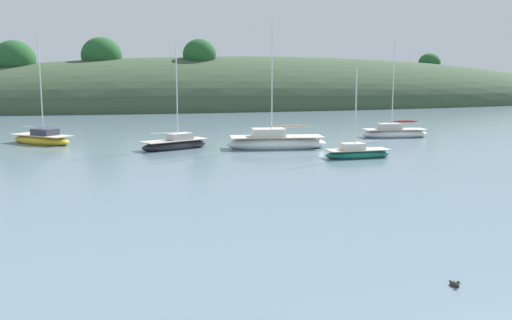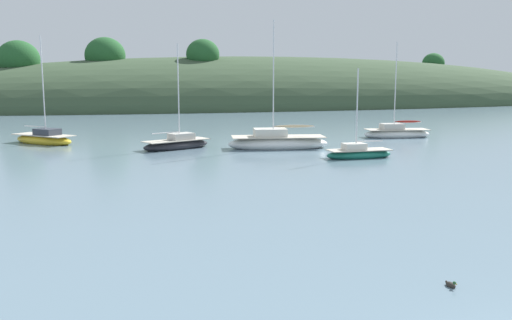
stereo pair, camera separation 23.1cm
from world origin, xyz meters
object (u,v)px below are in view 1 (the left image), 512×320
object	(u,v)px
sailboat_teal_outer	(175,144)
sailboat_grey_yawl	(42,139)
sailboat_yellow_far	(394,133)
sailboat_white_near	(357,153)
sailboat_red_portside	(276,142)
duck_lone_left	(455,284)

from	to	relation	value
sailboat_teal_outer	sailboat_grey_yawl	xyz separation A→B (m)	(-10.00, 6.47, 0.02)
sailboat_yellow_far	sailboat_white_near	xyz separation A→B (m)	(-9.29, -10.43, -0.08)
sailboat_red_portside	sailboat_grey_yawl	bearing A→B (deg)	153.99
sailboat_red_portside	sailboat_yellow_far	bearing A→B (deg)	17.49
sailboat_white_near	sailboat_grey_yawl	bearing A→B (deg)	144.79
sailboat_white_near	duck_lone_left	size ratio (longest dim) A/B	14.63
sailboat_grey_yawl	sailboat_red_portside	size ratio (longest dim) A/B	0.90
sailboat_teal_outer	sailboat_white_near	size ratio (longest dim) A/B	1.31
sailboat_teal_outer	sailboat_white_near	bearing A→B (deg)	-37.19
sailboat_yellow_far	sailboat_grey_yawl	xyz separation A→B (m)	(-30.38, 4.45, -0.01)
sailboat_yellow_far	duck_lone_left	size ratio (longest dim) A/B	20.69
sailboat_teal_outer	duck_lone_left	xyz separation A→B (m)	(2.54, -29.96, -0.30)
sailboat_yellow_far	sailboat_teal_outer	bearing A→B (deg)	-174.34
sailboat_yellow_far	sailboat_grey_yawl	size ratio (longest dim) A/B	0.98
sailboat_white_near	sailboat_red_portside	world-z (taller)	sailboat_red_portside
sailboat_grey_yawl	sailboat_red_portside	xyz separation A→B (m)	(17.46, -8.52, 0.08)
sailboat_teal_outer	sailboat_grey_yawl	bearing A→B (deg)	147.11
sailboat_grey_yawl	sailboat_yellow_far	bearing A→B (deg)	-8.33
sailboat_yellow_far	sailboat_white_near	bearing A→B (deg)	-131.70
sailboat_teal_outer	sailboat_red_portside	distance (m)	7.74
sailboat_yellow_far	duck_lone_left	world-z (taller)	sailboat_yellow_far
sailboat_grey_yawl	duck_lone_left	bearing A→B (deg)	-71.01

